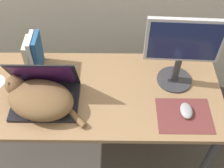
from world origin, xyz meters
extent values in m
cube|color=#93704C|center=(0.00, 0.30, 0.74)|extent=(1.40, 0.61, 0.03)
cylinder|color=#38383D|center=(0.65, 0.05, 0.36)|extent=(0.04, 0.04, 0.73)
cylinder|color=#38383D|center=(-0.65, 0.56, 0.36)|extent=(0.04, 0.04, 0.73)
cylinder|color=#38383D|center=(0.65, 0.56, 0.36)|extent=(0.04, 0.04, 0.73)
cube|color=black|center=(-0.26, 0.23, 0.76)|extent=(0.35, 0.26, 0.02)
cube|color=#28282D|center=(-0.26, 0.21, 0.77)|extent=(0.29, 0.14, 0.00)
cube|color=black|center=(-0.26, 0.30, 0.89)|extent=(0.35, 0.11, 0.24)
cube|color=#421956|center=(-0.26, 0.30, 0.89)|extent=(0.32, 0.09, 0.21)
ellipsoid|color=brown|center=(-0.26, 0.19, 0.83)|extent=(0.39, 0.32, 0.14)
sphere|color=brown|center=(-0.41, 0.26, 0.85)|extent=(0.10, 0.10, 0.10)
cone|color=brown|center=(-0.41, 0.29, 0.89)|extent=(0.04, 0.04, 0.03)
cone|color=brown|center=(-0.42, 0.24, 0.89)|extent=(0.04, 0.04, 0.03)
cylinder|color=brown|center=(-0.08, 0.12, 0.77)|extent=(0.12, 0.13, 0.03)
cylinder|color=#333338|center=(0.45, 0.39, 0.76)|extent=(0.20, 0.20, 0.01)
cylinder|color=#333338|center=(0.45, 0.39, 0.84)|extent=(0.04, 0.04, 0.15)
cube|color=#B2B2B7|center=(0.45, 0.39, 1.05)|extent=(0.38, 0.04, 0.26)
cube|color=navy|center=(0.45, 0.38, 1.05)|extent=(0.35, 0.02, 0.23)
cube|color=brown|center=(0.47, 0.15, 0.76)|extent=(0.28, 0.22, 0.00)
ellipsoid|color=#99999E|center=(0.48, 0.17, 0.77)|extent=(0.06, 0.10, 0.03)
cube|color=beige|center=(-0.38, 0.49, 0.85)|extent=(0.04, 0.13, 0.19)
cube|color=white|center=(-0.35, 0.49, 0.87)|extent=(0.03, 0.14, 0.22)
cube|color=#285B93|center=(-0.32, 0.49, 0.87)|extent=(0.03, 0.13, 0.23)
camera|label=1|loc=(0.11, -0.66, 1.96)|focal=45.00mm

